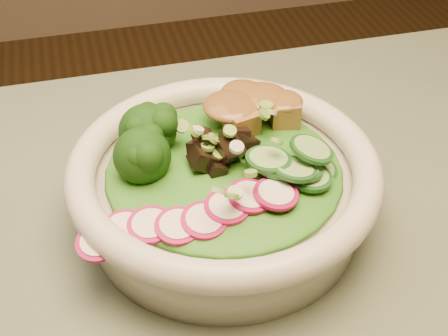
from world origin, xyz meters
name	(u,v)px	position (x,y,z in m)	size (l,w,h in m)	color
salad_bowl	(224,186)	(0.11, 0.13, 0.79)	(0.25, 0.25, 0.07)	silver
lettuce_bed	(224,167)	(0.11, 0.13, 0.81)	(0.19, 0.19, 0.02)	#255E13
broccoli_florets	(154,141)	(0.06, 0.16, 0.82)	(0.08, 0.07, 0.04)	black
radish_slices	(202,217)	(0.08, 0.08, 0.81)	(0.10, 0.04, 0.02)	#990B48
cucumber_slices	(300,172)	(0.16, 0.10, 0.82)	(0.07, 0.07, 0.03)	#83B464
mushroom_heap	(228,146)	(0.11, 0.14, 0.82)	(0.07, 0.07, 0.04)	black
tofu_cubes	(246,116)	(0.14, 0.18, 0.82)	(0.08, 0.06, 0.03)	olive
peanut_sauce	(246,104)	(0.14, 0.18, 0.83)	(0.07, 0.05, 0.02)	brown
scallion_garnish	(224,145)	(0.11, 0.13, 0.83)	(0.18, 0.18, 0.02)	#679C37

